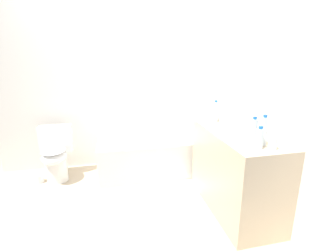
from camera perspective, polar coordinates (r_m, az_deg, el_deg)
The scene contains 18 objects.
ground_plane at distance 2.71m, azimuth -10.71°, elevation -19.18°, with size 3.83×3.83×0.00m, color #C1AD8E.
wall_back_tiled at distance 3.54m, azimuth -12.74°, elevation 10.64°, with size 3.23×0.10×2.49m, color silver.
wall_right_mirror at distance 2.70m, azimuth 20.94°, elevation 8.53°, with size 0.10×2.90×2.49m, color silver.
bathtub at distance 3.39m, azimuth -2.13°, elevation -6.33°, with size 1.66×0.77×1.21m.
toilet at distance 3.42m, azimuth -25.42°, elevation -6.24°, with size 0.40×0.48×0.71m.
vanity_counter at distance 2.60m, azimuth 15.77°, elevation -10.36°, with size 0.52×1.17×0.84m, color tan.
sink_basin at distance 2.40m, azimuth 17.16°, elevation -1.25°, with size 0.34×0.34×0.05m, color white.
sink_faucet at distance 2.50m, azimuth 21.09°, elevation -0.84°, with size 0.11×0.15×0.07m.
water_bottle_0 at distance 2.17m, azimuth 19.95°, elevation -1.05°, with size 0.06×0.06×0.23m.
water_bottle_1 at distance 2.05m, azimuth 21.22°, elevation -2.74°, with size 0.06×0.06×0.19m.
water_bottle_2 at distance 2.13m, azimuth 22.05°, elevation -1.09°, with size 0.06×0.06×0.26m.
water_bottle_3 at distance 2.79m, azimuth 11.39°, elevation 3.41°, with size 0.06×0.06×0.25m.
drinking_glass_0 at distance 2.65m, azimuth 14.22°, elevation 0.90°, with size 0.08×0.08×0.08m, color white.
drinking_glass_1 at distance 2.73m, azimuth 13.31°, elevation 1.42°, with size 0.07×0.07×0.09m, color white.
drinking_glass_2 at distance 2.08m, azimuth 23.95°, elevation -3.81°, with size 0.07×0.07×0.10m, color white.
drinking_glass_3 at distance 2.85m, azimuth 12.79°, elevation 1.99°, with size 0.07×0.07×0.08m, color white.
bath_mat at distance 3.01m, azimuth 2.03°, elevation -14.86°, with size 0.67×0.32×0.01m, color white.
toilet_paper_roll at distance 3.55m, azimuth -28.70°, elevation -11.02°, with size 0.11×0.11×0.11m, color white.
Camera 1 is at (-0.03, -2.23, 1.54)m, focal length 25.30 mm.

